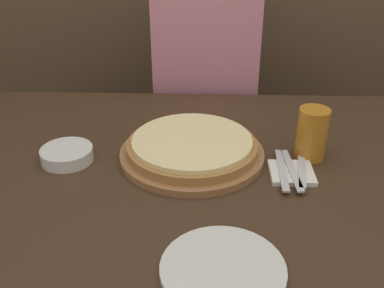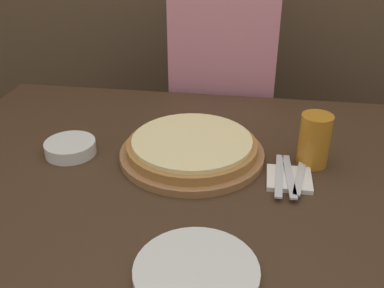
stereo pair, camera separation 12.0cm
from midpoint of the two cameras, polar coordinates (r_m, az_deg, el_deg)
dining_table at (r=1.39m, az=5.46°, el=-16.52°), size 1.60×1.02×0.74m
pizza_on_board at (r=1.21m, az=2.85°, el=-0.67°), size 0.39×0.39×0.06m
beer_glass at (r=1.21m, az=18.09°, el=0.64°), size 0.08×0.08×0.14m
dinner_plate at (r=0.87m, az=4.67°, el=-16.00°), size 0.24×0.24×0.02m
side_bowl at (r=1.26m, az=-12.58°, el=-0.53°), size 0.14×0.14×0.04m
napkin_stack at (r=1.15m, az=15.17°, el=-4.38°), size 0.11×0.11×0.01m
fork at (r=1.15m, az=13.98°, el=-3.95°), size 0.03×0.20×0.00m
dinner_knife at (r=1.15m, az=15.22°, el=-4.03°), size 0.03×0.20×0.00m
spoon at (r=1.15m, az=16.45°, el=-4.10°), size 0.04×0.17×0.00m
diner_person at (r=1.78m, az=5.76°, el=5.28°), size 0.39×0.20×1.32m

